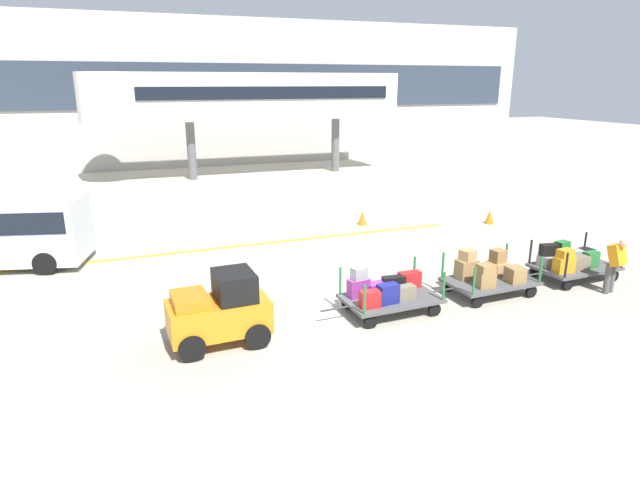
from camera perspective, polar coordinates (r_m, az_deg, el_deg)
ground_plane at (r=13.35m, az=1.18°, el=-7.43°), size 120.00×120.00×0.00m
apron_lead_line at (r=18.56m, az=-8.57°, el=-0.64°), size 16.08×0.48×0.01m
terminal_building at (r=37.61m, az=-13.87°, el=14.97°), size 50.12×2.51×9.43m
jet_bridge at (r=32.01m, az=-8.92°, el=14.81°), size 18.19×3.00×5.92m
baggage_tug at (r=11.63m, az=-10.59°, el=-7.42°), size 2.15×1.31×1.58m
baggage_cart_lead at (r=13.12m, az=7.12°, el=-5.59°), size 3.03×1.50×1.15m
baggage_cart_middle at (r=14.79m, az=17.49°, el=-3.52°), size 3.03×1.50×1.19m
baggage_cart_tail at (r=16.73m, az=25.11°, el=-2.07°), size 3.03×1.50×1.10m
baggage_handler at (r=16.01m, az=28.91°, el=-2.13°), size 0.47×0.49×1.56m
shuttle_van at (r=18.65m, az=-30.93°, el=1.17°), size 5.11×2.99×2.10m
safety_cone_near at (r=22.27m, az=17.62°, el=2.37°), size 0.36×0.36×0.55m
safety_cone_far at (r=21.11m, az=4.54°, el=2.35°), size 0.36×0.36×0.55m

